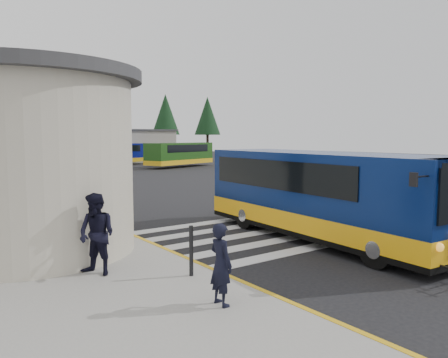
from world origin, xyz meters
TOP-DOWN VIEW (x-y plane):
  - ground at (0.00, 0.00)m, footprint 140.00×140.00m
  - curb_strip at (-4.05, 4.00)m, footprint 0.12×34.00m
  - crosswalk at (-0.50, -0.80)m, footprint 8.00×5.35m
  - depot_building at (6.00, 42.00)m, footprint 26.40×8.40m
  - tree_line at (6.29, 50.00)m, footprint 58.40×4.40m
  - transit_bus at (0.80, -2.67)m, footprint 3.61×9.83m
  - pedestrian_a at (-5.16, -5.48)m, footprint 0.37×0.56m
  - pedestrian_b at (-6.35, -2.43)m, footprint 1.04×1.11m
  - bollard at (-4.71, -3.73)m, footprint 0.09×0.09m
  - far_bus_a at (9.37, 35.99)m, footprint 8.56×4.27m
  - far_bus_b at (14.20, 28.94)m, footprint 9.00×5.23m

SIDE VIEW (x-z plane):
  - ground at x=0.00m, z-range 0.00..0.00m
  - crosswalk at x=-0.50m, z-range 0.00..0.01m
  - curb_strip at x=-4.05m, z-range 0.00..0.16m
  - bollard at x=-4.71m, z-range 0.15..1.27m
  - pedestrian_a at x=-5.16m, z-range 0.15..1.67m
  - pedestrian_b at x=-6.35m, z-range 0.15..1.98m
  - transit_bus at x=0.80m, z-range -0.06..2.67m
  - far_bus_a at x=9.37m, z-range 0.32..2.45m
  - far_bus_b at x=14.20m, z-range 0.34..2.58m
  - depot_building at x=6.00m, z-range 0.01..4.21m
  - tree_line at x=6.29m, z-range 1.77..11.77m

